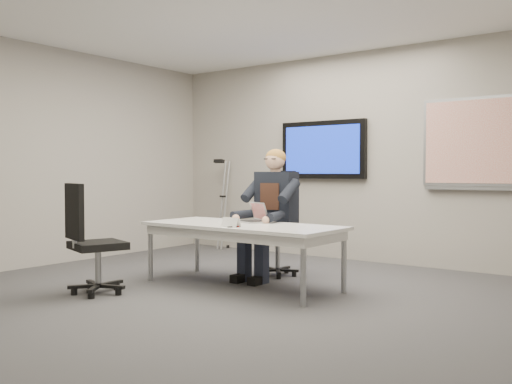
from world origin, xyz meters
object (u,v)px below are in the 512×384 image
Objects in this scene: seated_person at (267,226)px; laptop at (255,217)px; conference_table at (242,231)px; office_chair_near at (93,260)px; office_chair_far at (278,250)px.

laptop is at bearing -88.95° from seated_person.
conference_table is 0.53m from seated_person.
office_chair_near is at bearing -123.94° from seated_person.
office_chair_far is at bearing -96.00° from office_chair_near.
seated_person reaches higher than office_chair_near.
laptop reaches higher than conference_table.
seated_person is 3.79× the size of laptop.
office_chair_far is 2.43× the size of laptop.
laptop is (0.92, 1.40, 0.37)m from office_chair_near.
office_chair_far reaches higher than conference_table.
office_chair_far is 2.11m from office_chair_near.
laptop is (0.05, -0.52, 0.41)m from office_chair_far.
seated_person is at bearing -99.52° from office_chair_near.
laptop is at bearing 96.38° from conference_table.
conference_table is 0.83m from office_chair_far.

